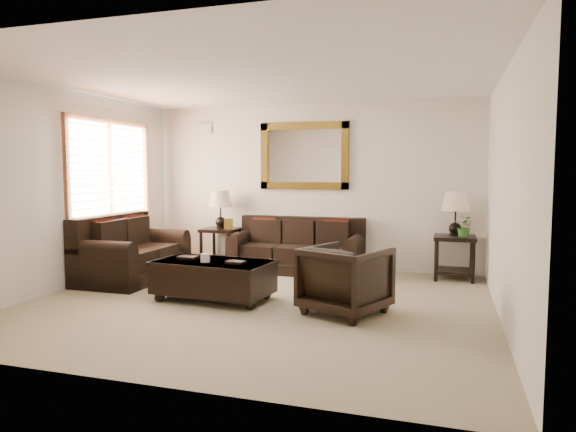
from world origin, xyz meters
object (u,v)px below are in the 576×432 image
(end_table_left, at_px, (221,217))
(coffee_table, at_px, (213,276))
(sofa, at_px, (297,252))
(loveseat, at_px, (130,256))
(end_table_right, at_px, (455,222))
(armchair, at_px, (345,276))

(end_table_left, xyz_separation_m, coffee_table, (0.90, -2.19, -0.53))
(end_table_left, bearing_deg, coffee_table, -67.60)
(sofa, height_order, end_table_left, end_table_left)
(loveseat, relative_size, coffee_table, 1.12)
(loveseat, height_order, end_table_left, end_table_left)
(end_table_left, relative_size, end_table_right, 0.98)
(sofa, bearing_deg, end_table_right, 1.77)
(sofa, bearing_deg, coffee_table, -102.64)
(sofa, xyz_separation_m, end_table_right, (2.40, 0.07, 0.54))
(sofa, relative_size, loveseat, 1.23)
(armchair, bearing_deg, end_table_right, -94.42)
(sofa, bearing_deg, armchair, -61.49)
(loveseat, bearing_deg, coffee_table, -113.66)
(end_table_left, height_order, armchair, end_table_left)
(sofa, height_order, loveseat, loveseat)
(coffee_table, height_order, armchair, armchair)
(coffee_table, bearing_deg, loveseat, 161.65)
(armchair, bearing_deg, loveseat, 8.50)
(armchair, bearing_deg, end_table_left, -18.89)
(end_table_right, relative_size, coffee_table, 0.87)
(sofa, distance_m, end_table_right, 2.46)
(end_table_left, height_order, coffee_table, end_table_left)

